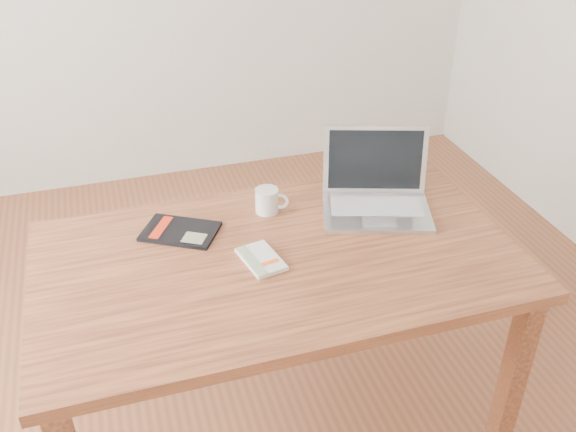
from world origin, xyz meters
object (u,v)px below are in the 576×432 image
object	(u,v)px
black_guidebook	(180,231)
laptop	(376,193)
white_guidebook	(261,259)
coffee_mug	(268,200)
desk	(279,278)

from	to	relation	value
black_guidebook	laptop	size ratio (longest dim) A/B	0.65
white_guidebook	black_guidebook	bearing A→B (deg)	121.39
white_guidebook	coffee_mug	bearing A→B (deg)	58.69
coffee_mug	black_guidebook	bearing A→B (deg)	-147.75
laptop	coffee_mug	bearing A→B (deg)	-174.17
black_guidebook	coffee_mug	xyz separation A→B (m)	(0.31, 0.05, 0.04)
desk	black_guidebook	distance (m)	0.36
laptop	black_guidebook	bearing A→B (deg)	-164.77
desk	black_guidebook	xyz separation A→B (m)	(-0.27, 0.22, 0.10)
white_guidebook	desk	bearing A→B (deg)	-0.17
black_guidebook	coffee_mug	distance (m)	0.32
desk	laptop	world-z (taller)	laptop
desk	laptop	distance (m)	0.47
desk	black_guidebook	size ratio (longest dim) A/B	5.27
black_guidebook	desk	bearing A→B (deg)	-98.32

